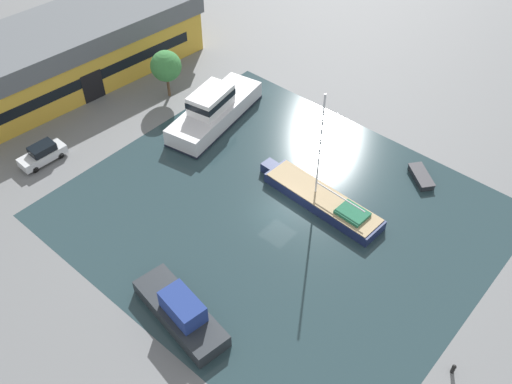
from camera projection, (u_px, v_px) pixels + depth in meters
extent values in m
plane|color=slate|center=(278.00, 214.00, 48.52)|extent=(440.00, 440.00, 0.00)
cube|color=#23383D|center=(278.00, 214.00, 48.51)|extent=(29.97, 33.78, 0.01)
cube|color=gold|center=(66.00, 62.00, 61.57)|extent=(30.57, 12.54, 4.58)
cube|color=#565B60|center=(59.00, 34.00, 59.25)|extent=(31.49, 12.91, 2.07)
cube|color=black|center=(93.00, 87.00, 59.45)|extent=(2.40, 0.26, 3.20)
cube|color=black|center=(91.00, 79.00, 58.82)|extent=(25.27, 2.18, 1.14)
cylinder|color=brown|center=(168.00, 86.00, 60.23)|extent=(0.31, 0.31, 2.42)
sphere|color=#387A3D|center=(166.00, 66.00, 58.55)|extent=(3.22, 3.22, 3.22)
cube|color=silver|center=(43.00, 156.00, 52.92)|extent=(4.43, 1.83, 0.82)
cube|color=black|center=(42.00, 148.00, 52.48)|extent=(2.32, 1.57, 0.70)
cube|color=black|center=(31.00, 155.00, 51.91)|extent=(0.08, 1.36, 0.56)
cylinder|color=black|center=(35.00, 170.00, 52.12)|extent=(0.61, 0.22, 0.60)
cylinder|color=black|center=(26.00, 162.00, 52.85)|extent=(0.61, 0.22, 0.60)
cylinder|color=black|center=(61.00, 155.00, 53.54)|extent=(0.61, 0.22, 0.60)
cylinder|color=black|center=(52.00, 148.00, 54.27)|extent=(0.61, 0.22, 0.60)
cube|color=#19234C|center=(323.00, 201.00, 49.00)|extent=(3.34, 11.36, 0.93)
cube|color=#19234C|center=(270.00, 167.00, 52.09)|extent=(1.31, 1.26, 0.93)
cube|color=tan|center=(323.00, 196.00, 48.65)|extent=(3.20, 10.90, 0.08)
cylinder|color=silver|center=(320.00, 146.00, 45.54)|extent=(0.16, 0.16, 10.04)
cylinder|color=silver|center=(340.00, 197.00, 47.02)|extent=(0.37, 5.05, 0.12)
cube|color=#236647|center=(352.00, 213.00, 46.98)|extent=(2.07, 2.57, 0.30)
cube|color=silver|center=(215.00, 113.00, 57.26)|extent=(12.35, 5.80, 1.86)
cube|color=black|center=(216.00, 119.00, 57.81)|extent=(12.49, 5.90, 0.18)
cube|color=white|center=(211.00, 100.00, 55.55)|extent=(4.92, 3.48, 1.99)
cube|color=black|center=(211.00, 98.00, 55.41)|extent=(5.02, 3.57, 0.64)
cube|color=#23282D|center=(421.00, 177.00, 51.45)|extent=(2.95, 3.27, 0.53)
cube|color=#333338|center=(422.00, 175.00, 51.24)|extent=(3.08, 3.41, 0.08)
cube|color=#23282D|center=(180.00, 313.00, 40.70)|extent=(3.97, 8.64, 1.20)
cube|color=navy|center=(183.00, 307.00, 39.48)|extent=(2.40, 3.58, 1.51)
cylinder|color=black|center=(453.00, 370.00, 37.89)|extent=(0.27, 0.27, 0.59)
sphere|color=black|center=(454.00, 367.00, 37.63)|extent=(0.30, 0.30, 0.30)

